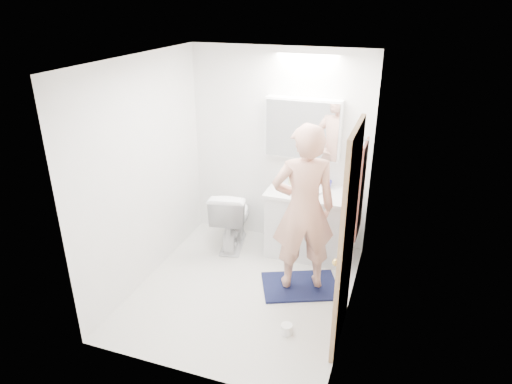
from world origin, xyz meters
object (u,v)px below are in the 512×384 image
at_px(medicine_cabinet, 303,129).
at_px(toothbrush_cup, 328,185).
at_px(vanity_cabinet, 307,224).
at_px(soap_bottle_a, 292,176).
at_px(person, 304,209).
at_px(soap_bottle_b, 298,178).
at_px(toilet, 232,217).
at_px(toilet_paper_roll, 287,329).

distance_m(medicine_cabinet, toothbrush_cup, 0.72).
distance_m(vanity_cabinet, soap_bottle_a, 0.60).
relative_size(medicine_cabinet, soap_bottle_a, 4.43).
height_order(person, soap_bottle_b, person).
bearing_deg(medicine_cabinet, soap_bottle_a, -148.79).
xyz_separation_m(medicine_cabinet, toilet, (-0.78, -0.33, -1.11)).
bearing_deg(soap_bottle_b, medicine_cabinet, 43.34).
relative_size(toilet, toilet_paper_roll, 7.03).
bearing_deg(toilet_paper_roll, medicine_cabinet, 100.72).
relative_size(toilet, soap_bottle_b, 5.10).
bearing_deg(toilet, soap_bottle_a, -169.46).
xyz_separation_m(medicine_cabinet, soap_bottle_b, (-0.03, -0.03, -0.60)).
height_order(toilet, person, person).
xyz_separation_m(vanity_cabinet, toilet, (-0.92, -0.11, -0.00)).
height_order(medicine_cabinet, person, medicine_cabinet).
bearing_deg(person, soap_bottle_b, -95.47).
bearing_deg(person, toilet, -53.68).
xyz_separation_m(medicine_cabinet, person, (0.26, -0.93, -0.56)).
distance_m(toilet, toilet_paper_roll, 1.78).
height_order(soap_bottle_b, toilet_paper_roll, soap_bottle_b).
bearing_deg(toilet_paper_roll, soap_bottle_b, 101.96).
relative_size(vanity_cabinet, soap_bottle_b, 5.93).
bearing_deg(soap_bottle_b, person, -72.14).
relative_size(vanity_cabinet, toilet_paper_roll, 8.18).
bearing_deg(soap_bottle_b, toilet, -158.39).
distance_m(medicine_cabinet, toilet, 1.40).
bearing_deg(soap_bottle_a, person, -67.68).
relative_size(toilet, toothbrush_cup, 7.44).
height_order(medicine_cabinet, soap_bottle_a, medicine_cabinet).
bearing_deg(toilet_paper_roll, vanity_cabinet, 96.74).
distance_m(vanity_cabinet, medicine_cabinet, 1.14).
bearing_deg(person, toilet_paper_roll, 71.30).
distance_m(soap_bottle_a, soap_bottle_b, 0.08).
bearing_deg(person, medicine_cabinet, -97.81).
bearing_deg(soap_bottle_a, vanity_cabinet, -31.58).
distance_m(toilet, person, 1.32).
relative_size(vanity_cabinet, soap_bottle_a, 4.54).
bearing_deg(medicine_cabinet, toilet_paper_roll, -79.28).
relative_size(vanity_cabinet, toothbrush_cup, 8.65).
distance_m(toothbrush_cup, toilet_paper_roll, 1.83).
distance_m(vanity_cabinet, person, 0.91).
height_order(vanity_cabinet, soap_bottle_b, soap_bottle_b).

